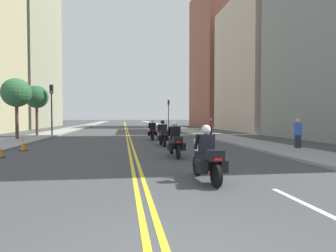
% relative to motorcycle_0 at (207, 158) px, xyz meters
% --- Properties ---
extents(ground_plane, '(264.00, 264.00, 0.00)m').
position_rel_motorcycle_0_xyz_m(ground_plane, '(-1.85, 43.79, -0.65)').
color(ground_plane, '#3D3F41').
extents(sidewalk_left, '(2.93, 144.00, 0.12)m').
position_rel_motorcycle_0_xyz_m(sidewalk_left, '(-9.80, 43.79, -0.59)').
color(sidewalk_left, gray).
rests_on(sidewalk_left, ground).
extents(sidewalk_right, '(2.93, 144.00, 0.12)m').
position_rel_motorcycle_0_xyz_m(sidewalk_right, '(6.11, 43.79, -0.59)').
color(sidewalk_right, gray).
rests_on(sidewalk_right, ground).
extents(centreline_yellow_inner, '(0.12, 132.00, 0.01)m').
position_rel_motorcycle_0_xyz_m(centreline_yellow_inner, '(-1.97, 43.79, -0.65)').
color(centreline_yellow_inner, yellow).
rests_on(centreline_yellow_inner, ground).
extents(centreline_yellow_outer, '(0.12, 132.00, 0.01)m').
position_rel_motorcycle_0_xyz_m(centreline_yellow_outer, '(-1.73, 43.79, -0.65)').
color(centreline_yellow_outer, yellow).
rests_on(centreline_yellow_outer, ground).
extents(lane_dashes_white, '(0.14, 56.40, 0.01)m').
position_rel_motorcycle_0_xyz_m(lane_dashes_white, '(1.40, 24.79, -0.65)').
color(lane_dashes_white, silver).
rests_on(lane_dashes_white, ground).
extents(building_right_1, '(9.48, 13.22, 16.94)m').
position_rel_motorcycle_0_xyz_m(building_right_1, '(16.19, 26.87, 7.82)').
color(building_right_1, '#BDA998').
rests_on(building_right_1, ground).
extents(building_left_2, '(7.03, 20.66, 27.35)m').
position_rel_motorcycle_0_xyz_m(building_left_2, '(-18.66, 44.99, 13.02)').
color(building_left_2, '#9EA081').
rests_on(building_left_2, ground).
extents(building_right_2, '(8.15, 14.01, 25.57)m').
position_rel_motorcycle_0_xyz_m(building_right_2, '(15.53, 42.84, 12.13)').
color(building_right_2, brown).
rests_on(building_right_2, ground).
extents(motorcycle_0, '(0.78, 2.14, 1.57)m').
position_rel_motorcycle_0_xyz_m(motorcycle_0, '(0.00, 0.00, 0.00)').
color(motorcycle_0, black).
rests_on(motorcycle_0, ground).
extents(motorcycle_1, '(0.76, 2.26, 1.63)m').
position_rel_motorcycle_0_xyz_m(motorcycle_1, '(0.01, 4.90, 0.02)').
color(motorcycle_1, black).
rests_on(motorcycle_1, ground).
extents(motorcycle_2, '(0.77, 2.18, 1.61)m').
position_rel_motorcycle_0_xyz_m(motorcycle_2, '(0.14, 9.69, 0.01)').
color(motorcycle_2, black).
rests_on(motorcycle_2, ground).
extents(motorcycle_3, '(0.78, 2.24, 1.62)m').
position_rel_motorcycle_0_xyz_m(motorcycle_3, '(-0.03, 14.37, -0.00)').
color(motorcycle_3, black).
rests_on(motorcycle_3, ground).
extents(traffic_cone_1, '(0.37, 0.37, 0.67)m').
position_rel_motorcycle_0_xyz_m(traffic_cone_1, '(-7.52, 8.38, -0.32)').
color(traffic_cone_1, black).
rests_on(traffic_cone_1, ground).
extents(traffic_light_near, '(0.28, 0.38, 4.74)m').
position_rel_motorcycle_0_xyz_m(traffic_light_near, '(-8.74, 19.44, 2.60)').
color(traffic_light_near, black).
rests_on(traffic_light_near, ground).
extents(traffic_light_far, '(0.28, 0.38, 4.59)m').
position_rel_motorcycle_0_xyz_m(traffic_light_far, '(5.05, 37.49, 2.54)').
color(traffic_light_far, black).
rests_on(traffic_light_far, ground).
extents(pedestrian_0, '(0.39, 0.27, 1.70)m').
position_rel_motorcycle_0_xyz_m(pedestrian_0, '(7.02, 6.30, 0.23)').
color(pedestrian_0, '#22262F').
rests_on(pedestrian_0, ground).
extents(pedestrian_1, '(0.50, 0.27, 1.64)m').
position_rel_motorcycle_0_xyz_m(pedestrian_1, '(5.97, 18.13, 0.19)').
color(pedestrian_1, '#29252F').
rests_on(pedestrian_1, ground).
extents(street_tree_0, '(2.08, 2.08, 4.69)m').
position_rel_motorcycle_0_xyz_m(street_tree_0, '(-10.16, 19.93, 2.96)').
color(street_tree_0, '#513526').
rests_on(street_tree_0, ground).
extents(street_tree_1, '(2.22, 2.22, 4.79)m').
position_rel_motorcycle_0_xyz_m(street_tree_1, '(-10.43, 15.77, 2.99)').
color(street_tree_1, '#4A3626').
rests_on(street_tree_1, ground).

